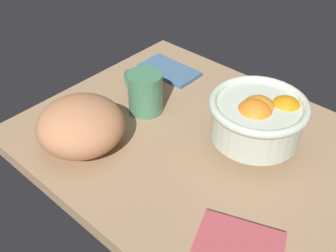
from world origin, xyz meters
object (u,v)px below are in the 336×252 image
fruit_bowl (258,118)px  napkin_folded (169,70)px  mug (144,92)px  napkin_spare (239,244)px  bread_loaf (81,125)px

fruit_bowl → napkin_folded: 33.38cm
fruit_bowl → mug: size_ratio=1.57×
fruit_bowl → napkin_spare: size_ratio=1.42×
napkin_folded → mug: mug is taller
bread_loaf → mug: bread_loaf is taller
bread_loaf → napkin_spare: size_ratio=1.29×
fruit_bowl → bread_loaf: 33.69cm
napkin_spare → mug: mug is taller
bread_loaf → napkin_spare: bearing=-178.5°
napkin_folded → fruit_bowl: bearing=162.5°
fruit_bowl → napkin_folded: size_ratio=1.26×
mug → fruit_bowl: bearing=-167.7°
fruit_bowl → mug: fruit_bowl is taller
fruit_bowl → bread_loaf: (25.33, 22.11, -2.14)cm
napkin_spare → mug: bearing=-23.8°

